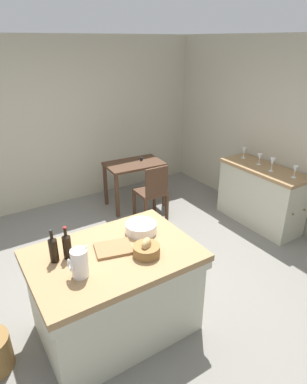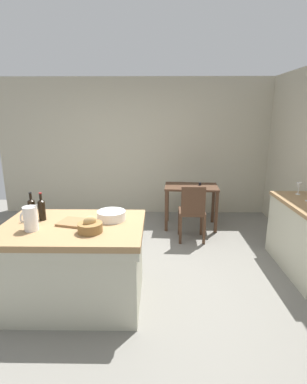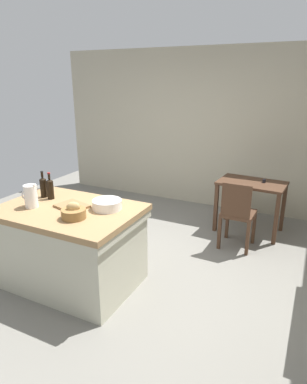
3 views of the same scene
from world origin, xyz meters
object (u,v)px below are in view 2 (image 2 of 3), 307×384
Objects in this scene: wine_bottle_dark at (42,209)px; wash_bowl at (111,215)px; pitcher at (30,218)px; bread_basket at (90,227)px; cutting_board at (75,222)px; wooden_chair at (192,211)px; wine_glass_right at (299,186)px; side_cabinet at (306,238)px; writing_desk at (191,193)px; wine_bottle_amber at (32,209)px; island_table at (75,261)px.

wash_bowl is at bearing 1.28° from wine_bottle_dark.
wine_bottle_dark is at bearing 90.11° from pitcher.
bread_basket is 0.30m from cutting_board.
wine_glass_right is at bearing -17.64° from wooden_chair.
pitcher is at bearing -157.87° from wine_glass_right.
wine_bottle_dark is at bearing -140.77° from wooden_chair.
writing_desk is at bearing 130.09° from side_cabinet.
pitcher is (-1.78, -2.30, 0.36)m from writing_desk.
wine_bottle_amber is (-1.84, -1.40, 0.49)m from wooden_chair.
wine_bottle_dark reaches higher than side_cabinet.
wine_bottle_amber reaches higher than pitcher.
side_cabinet is 4.34× the size of wine_bottle_amber.
pitcher is at bearing -158.35° from island_table.
cutting_board is at bearing -15.60° from wine_bottle_dark.
cutting_board is at bearing 25.65° from pitcher.
pitcher is 0.58m from bread_basket.
wine_glass_right is (0.05, 0.46, 0.55)m from side_cabinet.
island_table is 2.08m from wooden_chair.
wooden_chair is 5.55× the size of wine_glass_right.
side_cabinet is at bearing -96.80° from wine_glass_right.
wooden_chair is at bearing 37.29° from wine_bottle_amber.
side_cabinet is 2.42m from wash_bowl.
writing_desk is at bearing 48.70° from wine_bottle_dark.
wash_bowl is 0.99× the size of wine_bottle_amber.
cutting_board is (-2.67, -0.63, 0.43)m from side_cabinet.
wooden_chair is 2.90× the size of cutting_board.
wine_bottle_amber is 3.35m from wine_glass_right.
wine_glass_right is (3.10, 0.98, 0.01)m from wine_bottle_dark.
wooden_chair is at bearing 54.03° from wash_bowl.
wash_bowl is at bearing 0.27° from wine_bottle_amber.
wine_glass_right is (2.53, 1.30, 0.08)m from bread_basket.
pitcher is 0.31m from wine_bottle_amber.
wine_bottle_amber is at bearing -170.79° from side_cabinet.
island_table is at bearing -18.75° from wine_bottle_amber.
wine_bottle_dark is at bearing 164.40° from cutting_board.
island_table is 0.64m from pitcher.
wine_bottle_dark is (-1.78, -2.02, 0.36)m from writing_desk.
side_cabinet is at bearing 18.87° from bread_basket.
cutting_board is 2.94m from wine_glass_right.
side_cabinet is 1.37× the size of writing_desk.
pitcher reaches higher than wine_glass_right.
wine_glass_right reaches higher than wooden_chair.
writing_desk is 0.63m from wooden_chair.
wine_glass_right is (3.10, 1.26, 0.01)m from pitcher.
wine_glass_right reaches higher than side_cabinet.
side_cabinet is 5.60× the size of bread_basket.
wine_glass_right reaches higher than writing_desk.
bread_basket is 2.84m from wine_glass_right.
writing_desk is at bearing 56.52° from island_table.
pitcher is 0.28m from wine_bottle_dark.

